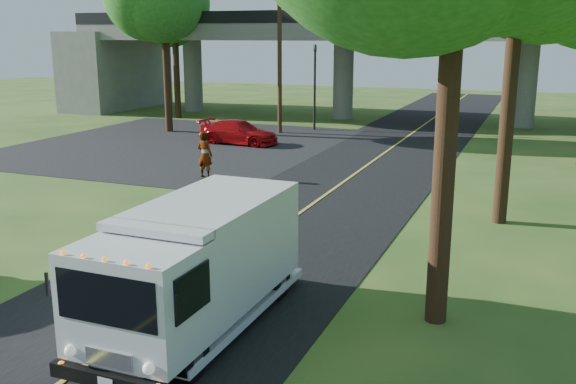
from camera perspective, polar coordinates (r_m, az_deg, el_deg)
The scene contains 11 objects.
ground at distance 14.79m, azimuth -9.53°, elevation -9.33°, with size 120.00×120.00×0.00m, color #2B501C.
road at distance 23.45m, azimuth 3.15°, elevation -0.42°, with size 7.00×90.00×0.02m, color black.
parking_lot at distance 35.19m, azimuth -9.79°, elevation 4.18°, with size 16.00×18.00×0.01m, color black.
lane_line at distance 23.44m, azimuth 3.15°, elevation -0.38°, with size 0.12×90.00×0.01m, color gold.
overpass at distance 44.17m, azimuth 12.62°, elevation 11.91°, with size 54.00×10.00×7.30m.
traffic_signal at distance 39.89m, azimuth 2.40°, elevation 10.10°, with size 0.18×0.22×5.20m.
utility_pole at distance 38.50m, azimuth -0.75°, elevation 12.06°, with size 1.60×0.26×9.00m.
tree_left_far at distance 46.16m, azimuth -9.98°, elevation 15.70°, with size 5.26×5.16×9.89m.
step_van at distance 12.91m, azimuth -8.04°, elevation -6.23°, with size 2.25×6.02×2.52m.
red_sedan at distance 34.91m, azimuth -4.40°, elevation 5.32°, with size 1.80×4.42×1.28m, color #AE0A0E.
pedestrian at distance 26.61m, azimuth -7.40°, elevation 3.27°, with size 0.69×0.46×1.90m, color gray.
Camera 1 is at (7.21, -11.56, 5.76)m, focal length 40.00 mm.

